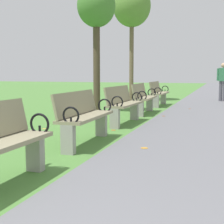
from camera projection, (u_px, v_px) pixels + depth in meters
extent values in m
cube|color=slate|center=(216.00, 95.00, 17.55)|extent=(2.85, 44.00, 0.02)
cube|color=#99968E|center=(35.00, 153.00, 4.00)|extent=(0.20, 0.12, 0.45)
torus|color=black|center=(40.00, 124.00, 3.96)|extent=(0.27, 0.03, 0.27)
cylinder|color=black|center=(40.00, 130.00, 3.96)|extent=(0.03, 0.03, 0.12)
cube|color=gray|center=(87.00, 117.00, 5.49)|extent=(0.47, 1.61, 0.05)
cube|color=gray|center=(76.00, 103.00, 5.52)|extent=(0.15, 1.60, 0.40)
cube|color=#99968E|center=(68.00, 139.00, 4.82)|extent=(0.20, 0.12, 0.45)
cube|color=#99968E|center=(101.00, 124.00, 6.22)|extent=(0.20, 0.12, 0.45)
torus|color=black|center=(71.00, 116.00, 4.74)|extent=(0.27, 0.04, 0.27)
cylinder|color=black|center=(71.00, 121.00, 4.75)|extent=(0.03, 0.03, 0.12)
torus|color=black|center=(105.00, 106.00, 6.18)|extent=(0.27, 0.04, 0.27)
cylinder|color=black|center=(105.00, 110.00, 6.19)|extent=(0.03, 0.03, 0.12)
cube|color=gray|center=(126.00, 104.00, 7.68)|extent=(0.49, 1.61, 0.05)
cube|color=gray|center=(118.00, 95.00, 7.72)|extent=(0.17, 1.60, 0.40)
cube|color=#99968E|center=(115.00, 119.00, 7.03)|extent=(0.20, 0.13, 0.45)
cube|color=#99968E|center=(134.00, 111.00, 8.40)|extent=(0.20, 0.13, 0.45)
torus|color=black|center=(117.00, 102.00, 6.94)|extent=(0.27, 0.04, 0.27)
cylinder|color=black|center=(117.00, 106.00, 6.95)|extent=(0.03, 0.03, 0.12)
torus|color=black|center=(137.00, 97.00, 8.36)|extent=(0.27, 0.04, 0.27)
cylinder|color=black|center=(137.00, 100.00, 8.37)|extent=(0.03, 0.03, 0.12)
cube|color=gray|center=(145.00, 98.00, 9.64)|extent=(0.49, 1.61, 0.05)
cube|color=gray|center=(139.00, 90.00, 9.67)|extent=(0.17, 1.60, 0.40)
cube|color=#99968E|center=(140.00, 109.00, 8.97)|extent=(0.20, 0.13, 0.45)
cube|color=#99968E|center=(150.00, 104.00, 10.37)|extent=(0.20, 0.13, 0.45)
torus|color=black|center=(142.00, 96.00, 8.89)|extent=(0.27, 0.04, 0.27)
cylinder|color=black|center=(142.00, 99.00, 8.90)|extent=(0.03, 0.03, 0.12)
torus|color=black|center=(152.00, 93.00, 10.33)|extent=(0.27, 0.04, 0.27)
cylinder|color=black|center=(152.00, 95.00, 10.34)|extent=(0.03, 0.03, 0.12)
cube|color=gray|center=(160.00, 93.00, 11.91)|extent=(0.44, 1.60, 0.05)
cube|color=gray|center=(155.00, 87.00, 11.94)|extent=(0.12, 1.60, 0.40)
cube|color=#99968E|center=(156.00, 102.00, 11.24)|extent=(0.20, 0.12, 0.45)
cube|color=#99968E|center=(163.00, 98.00, 12.63)|extent=(0.20, 0.12, 0.45)
torus|color=black|center=(158.00, 91.00, 11.16)|extent=(0.27, 0.03, 0.27)
cylinder|color=black|center=(158.00, 93.00, 11.17)|extent=(0.03, 0.03, 0.12)
torus|color=black|center=(165.00, 89.00, 12.59)|extent=(0.27, 0.03, 0.27)
cylinder|color=black|center=(165.00, 91.00, 12.60)|extent=(0.03, 0.03, 0.12)
cylinder|color=#4C3D2D|center=(97.00, 66.00, 9.97)|extent=(0.21, 0.21, 2.83)
ellipsoid|color=#477A33|center=(96.00, 6.00, 9.76)|extent=(1.17, 1.17, 1.28)
cylinder|color=brown|center=(131.00, 61.00, 14.03)|extent=(0.18, 0.18, 3.50)
ellipsoid|color=#5B8438|center=(132.00, 6.00, 13.75)|extent=(1.61, 1.61, 1.77)
cylinder|color=#4C4C56|center=(221.00, 91.00, 13.82)|extent=(0.14, 0.14, 0.85)
cube|color=#33724C|center=(223.00, 75.00, 13.69)|extent=(0.38, 0.28, 0.56)
sphere|color=tan|center=(224.00, 65.00, 13.65)|extent=(0.20, 0.20, 0.20)
cylinder|color=#33724C|center=(218.00, 75.00, 13.80)|extent=(0.09, 0.09, 0.52)
cylinder|color=#93511E|center=(113.00, 130.00, 6.88)|extent=(0.14, 0.14, 0.00)
cylinder|color=#AD6B23|center=(154.00, 102.00, 13.68)|extent=(0.12, 0.12, 0.00)
cylinder|color=#BC842D|center=(144.00, 148.00, 5.14)|extent=(0.16, 0.16, 0.00)
cylinder|color=#93511E|center=(164.00, 116.00, 8.97)|extent=(0.13, 0.13, 0.00)
cylinder|color=gold|center=(144.00, 102.00, 13.63)|extent=(0.14, 0.14, 0.00)
cylinder|color=gold|center=(44.00, 129.00, 7.05)|extent=(0.14, 0.14, 0.00)
cylinder|color=#93511E|center=(190.00, 109.00, 10.81)|extent=(0.11, 0.11, 0.00)
cylinder|color=#BC842D|center=(110.00, 112.00, 9.99)|extent=(0.09, 0.09, 0.00)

